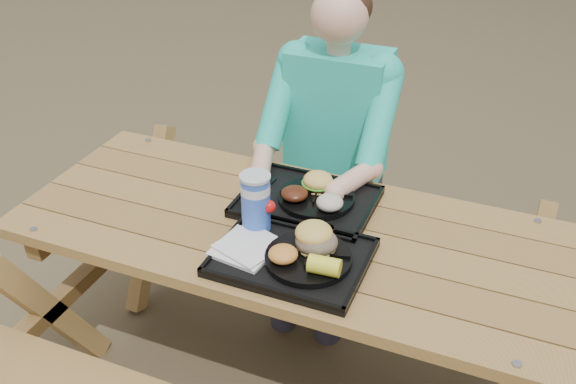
% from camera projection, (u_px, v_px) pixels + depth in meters
% --- Properties ---
extents(ground, '(60.00, 60.00, 0.00)m').
position_uv_depth(ground, '(288.00, 384.00, 2.48)').
color(ground, '#999999').
rests_on(ground, ground).
extents(picnic_table, '(1.80, 1.49, 0.75)m').
position_uv_depth(picnic_table, '(288.00, 312.00, 2.28)').
color(picnic_table, '#999999').
rests_on(picnic_table, ground).
extents(tray_near, '(0.45, 0.35, 0.02)m').
position_uv_depth(tray_near, '(292.00, 258.00, 1.93)').
color(tray_near, black).
rests_on(tray_near, picnic_table).
extents(tray_far, '(0.45, 0.35, 0.02)m').
position_uv_depth(tray_far, '(307.00, 202.00, 2.19)').
color(tray_far, black).
rests_on(tray_far, picnic_table).
extents(plate_near, '(0.26, 0.26, 0.02)m').
position_uv_depth(plate_near, '(308.00, 258.00, 1.89)').
color(plate_near, black).
rests_on(plate_near, tray_near).
extents(plate_far, '(0.26, 0.26, 0.02)m').
position_uv_depth(plate_far, '(316.00, 198.00, 2.17)').
color(plate_far, black).
rests_on(plate_far, tray_far).
extents(napkin_stack, '(0.20, 0.20, 0.02)m').
position_uv_depth(napkin_stack, '(246.00, 247.00, 1.94)').
color(napkin_stack, silver).
rests_on(napkin_stack, tray_near).
extents(soda_cup, '(0.09, 0.09, 0.18)m').
position_uv_depth(soda_cup, '(256.00, 203.00, 1.99)').
color(soda_cup, blue).
rests_on(soda_cup, tray_near).
extents(condiment_bbq, '(0.04, 0.04, 0.03)m').
position_uv_depth(condiment_bbq, '(306.00, 231.00, 2.00)').
color(condiment_bbq, black).
rests_on(condiment_bbq, tray_near).
extents(condiment_mustard, '(0.05, 0.05, 0.03)m').
position_uv_depth(condiment_mustard, '(327.00, 232.00, 1.99)').
color(condiment_mustard, yellow).
rests_on(condiment_mustard, tray_near).
extents(sandwich, '(0.12, 0.12, 0.12)m').
position_uv_depth(sandwich, '(317.00, 231.00, 1.88)').
color(sandwich, '#EBBC52').
rests_on(sandwich, plate_near).
extents(mac_cheese, '(0.09, 0.09, 0.04)m').
position_uv_depth(mac_cheese, '(283.00, 254.00, 1.86)').
color(mac_cheese, gold).
rests_on(mac_cheese, plate_near).
extents(corn_cob, '(0.10, 0.10, 0.05)m').
position_uv_depth(corn_cob, '(324.00, 266.00, 1.80)').
color(corn_cob, '#FFF335').
rests_on(corn_cob, plate_near).
extents(cutlery_far, '(0.05, 0.16, 0.01)m').
position_uv_depth(cutlery_far, '(262.00, 188.00, 2.24)').
color(cutlery_far, black).
rests_on(cutlery_far, tray_far).
extents(burger, '(0.10, 0.10, 0.09)m').
position_uv_depth(burger, '(318.00, 177.00, 2.18)').
color(burger, '#F4C156').
rests_on(burger, plate_far).
extents(baked_beans, '(0.09, 0.09, 0.04)m').
position_uv_depth(baked_beans, '(294.00, 194.00, 2.14)').
color(baked_beans, '#4B1E0F').
rests_on(baked_beans, plate_far).
extents(potato_salad, '(0.09, 0.09, 0.05)m').
position_uv_depth(potato_salad, '(330.00, 202.00, 2.08)').
color(potato_salad, beige).
rests_on(potato_salad, plate_far).
extents(diner, '(0.48, 0.84, 1.28)m').
position_uv_depth(diner, '(334.00, 167.00, 2.63)').
color(diner, teal).
rests_on(diner, ground).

